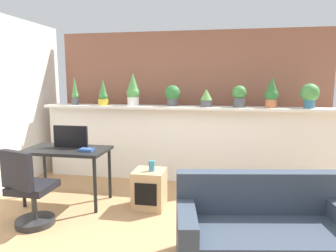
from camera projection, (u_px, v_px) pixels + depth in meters
The scene contains 19 objects.
ground_plane at pixel (161, 242), 3.19m from camera, with size 12.00×12.00×0.00m, color tan.
divider_wall at pixel (186, 145), 5.04m from camera, with size 4.72×0.16×1.20m, color white.
plant_shelf at pixel (186, 108), 4.91m from camera, with size 4.72×0.38×0.04m, color white.
brick_wall_behind at pixel (190, 103), 5.52m from camera, with size 4.72×0.10×2.50m, color #935B47.
potted_plant_0 at pixel (75, 93), 5.20m from camera, with size 0.12×0.12×0.46m.
potted_plant_1 at pixel (103, 94), 5.09m from camera, with size 0.17×0.17×0.43m.
potted_plant_2 at pixel (133, 90), 5.06m from camera, with size 0.22×0.22×0.53m.
potted_plant_3 at pixel (172, 94), 4.95m from camera, with size 0.25×0.25×0.33m.
potted_plant_4 at pixel (206, 98), 4.80m from camera, with size 0.19×0.19×0.28m.
potted_plant_5 at pixel (239, 96), 4.71m from camera, with size 0.22×0.22×0.33m.
potted_plant_6 at pixel (272, 93), 4.65m from camera, with size 0.21×0.21×0.46m.
potted_plant_7 at pixel (310, 94), 4.58m from camera, with size 0.27×0.27×0.37m.
desk at pixel (67, 155), 4.12m from camera, with size 1.10×0.60×0.75m.
tv_monitor at pixel (71, 137), 4.16m from camera, with size 0.48×0.04×0.30m, color black.
office_chair at pixel (29, 194), 3.46m from camera, with size 0.50×0.50×0.91m.
side_cube_shelf at pixel (149, 189), 4.01m from camera, with size 0.40×0.41×0.50m.
vase_on_shelf at pixel (152, 166), 3.94m from camera, with size 0.08×0.08×0.14m, color teal.
book_on_desk at pixel (87, 150), 3.95m from camera, with size 0.17×0.12×0.04m, color #2D4C8C.
couch at pixel (264, 236), 2.74m from camera, with size 1.67×1.02×0.80m.
Camera 1 is at (0.62, -2.90, 1.67)m, focal length 32.92 mm.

